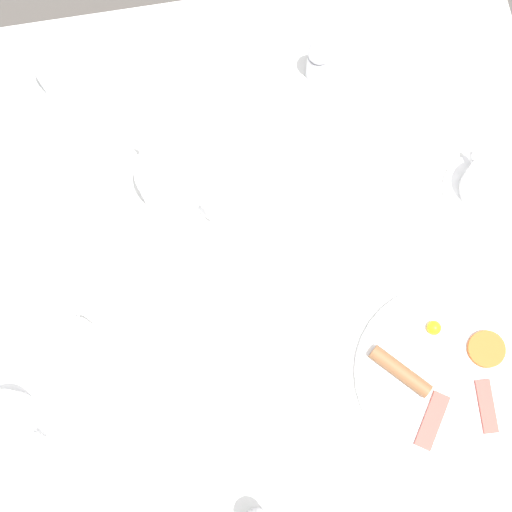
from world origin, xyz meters
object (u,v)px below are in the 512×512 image
Objects in this scene: creamer_jug at (78,338)px; pepper_grinder at (319,60)px; teacup_with_saucer_right at (10,418)px; napkin_folded at (312,160)px; water_glass_tall at (57,72)px; knife_by_plate at (415,84)px; teacup_with_saucer_left at (487,185)px; fork_by_plate at (159,456)px; breakfast_plate at (445,374)px; teapot_near at (174,179)px.

creamer_jug is 0.65m from pepper_grinder.
napkin_folded is (0.37, -0.57, -0.03)m from teacup_with_saucer_right.
water_glass_tall is 0.66m from knife_by_plate.
teacup_with_saucer_left is 0.73m from fork_by_plate.
breakfast_plate is at bearing -83.86° from fork_by_plate.
teapot_near is 1.22× the size of teacup_with_saucer_right.
teacup_with_saucer_right is 0.82m from pepper_grinder.
teacup_with_saucer_left is 0.82× the size of napkin_folded.
breakfast_plate is 0.44m from napkin_folded.
teacup_with_saucer_right reaches higher than fork_by_plate.
teapot_near is at bearing -41.98° from teacup_with_saucer_right.
knife_by_plate is (0.12, -0.22, -0.00)m from napkin_folded.
teapot_near reaches higher than teacup_with_saucer_left.
teacup_with_saucer_right reaches higher than knife_by_plate.
water_glass_tall is 0.61× the size of napkin_folded.
knife_by_plate is (0.53, -0.07, -0.01)m from breakfast_plate.
breakfast_plate is 1.77× the size of napkin_folded.
teacup_with_saucer_right is at bearing 86.26° from breakfast_plate.
creamer_jug is at bearing 119.27° from knife_by_plate.
creamer_jug is at bearing 131.09° from pepper_grinder.
water_glass_tall is 0.49m from napkin_folded.
fork_by_plate is at bearing -153.58° from creamer_jug.
water_glass_tall reaches higher than teacup_with_saucer_right.
teacup_with_saucer_left is at bearing -60.34° from fork_by_plate.
breakfast_plate is 2.16× the size of teacup_with_saucer_right.
breakfast_plate is at bearing -169.59° from pepper_grinder.
pepper_grinder reaches higher than napkin_folded.
teacup_with_saucer_right is (-0.26, 0.86, -0.00)m from teacup_with_saucer_left.
water_glass_tall is at bearing -13.43° from teacup_with_saucer_right.
water_glass_tall is at bearing 0.27° from teapot_near.
teacup_with_saucer_right is (0.05, 0.72, 0.02)m from breakfast_plate.
teapot_near reaches higher than napkin_folded.
creamer_jug is 0.91× the size of pepper_grinder.
water_glass_tall is at bearing 83.56° from pepper_grinder.
napkin_folded is 0.25m from knife_by_plate.
breakfast_plate is 3.40× the size of creamer_jug.
creamer_jug is at bearing 104.01° from teapot_near.
napkin_folded is (0.42, 0.15, -0.00)m from breakfast_plate.
teacup_with_saucer_left is 0.37m from pepper_grinder.
breakfast_plate is 2.16× the size of teacup_with_saucer_left.
teacup_with_saucer_left is at bearing -138.02° from pepper_grinder.
teapot_near is 1.00× the size of napkin_folded.
creamer_jug is at bearing 119.73° from napkin_folded.
pepper_grinder is at bearing 41.98° from teacup_with_saucer_left.
teacup_with_saucer_right is at bearing 106.87° from teacup_with_saucer_left.
breakfast_plate is at bearing -172.21° from teapot_near.
creamer_jug reaches higher than breakfast_plate.
pepper_grinder is at bearing -13.59° from napkin_folded.
pepper_grinder reaches higher than knife_by_plate.
teacup_with_saucer_right is 0.82× the size of knife_by_plate.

